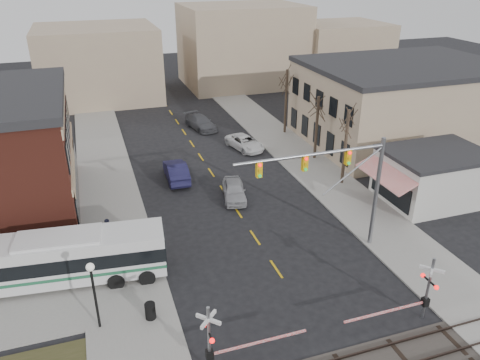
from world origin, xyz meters
name	(u,v)px	position (x,y,z in m)	size (l,w,h in m)	color
ground	(289,288)	(0.00, 0.00, 0.00)	(160.00, 160.00, 0.00)	black
sidewalk_west	(106,177)	(-9.50, 20.00, 0.06)	(5.00, 60.00, 0.12)	gray
sidewalk_east	(294,152)	(9.50, 20.00, 0.06)	(5.00, 60.00, 0.12)	gray
tan_building	(402,102)	(22.00, 20.00, 4.26)	(20.30, 15.30, 8.50)	tan
awning_shop	(433,176)	(15.97, 7.00, 2.16)	(9.74, 6.20, 4.30)	beige
tree_east_a	(345,147)	(10.50, 12.00, 3.50)	(0.28, 0.28, 6.75)	#382B21
tree_east_b	(317,128)	(10.80, 18.00, 3.27)	(0.28, 0.28, 6.30)	#382B21
tree_east_c	(286,102)	(11.00, 26.00, 3.72)	(0.28, 0.28, 7.20)	#382B21
transit_bus	(62,258)	(-12.97, 4.93, 1.81)	(12.64, 4.03, 3.20)	silver
traffic_signal_mast	(342,176)	(4.62, 2.69, 5.75)	(10.26, 0.30, 8.00)	gray
rr_crossing_west	(218,339)	(-5.85, -4.69, 1.97)	(5.60, 1.36, 4.00)	gray
rr_crossing_east	(421,291)	(5.66, -4.79, 1.97)	(5.60, 1.36, 4.00)	gray
street_lamp	(93,282)	(-11.22, 0.11, 3.11)	(0.44, 0.44, 4.16)	black
trash_bin	(150,311)	(-8.47, -0.10, 0.61)	(0.60, 0.60, 0.97)	black
car_a	(234,190)	(0.44, 12.34, 0.77)	(1.81, 4.50, 1.53)	#9D9DA1
car_b	(176,171)	(-3.40, 17.54, 0.86)	(1.81, 5.20, 1.71)	#181739
car_c	(245,143)	(5.00, 22.74, 0.70)	(2.32, 5.03, 1.40)	silver
car_d	(201,122)	(2.17, 30.55, 0.77)	(2.16, 5.32, 1.55)	#47484D
pedestrian_near	(125,269)	(-9.40, 3.76, 1.00)	(0.64, 0.42, 1.76)	#574C46
pedestrian_far	(109,230)	(-10.01, 8.70, 1.01)	(0.87, 0.68, 1.79)	#2F3353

